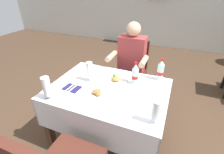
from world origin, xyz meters
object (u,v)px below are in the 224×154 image
object	(u,v)px
cola_bottle_primary	(160,71)
beer_glass_left	(90,71)
napkin_cutlery_set	(72,88)
beer_glass_right	(47,88)
beer_glass_middle	(156,113)
plate_near_camera	(96,94)
main_dining_table	(109,101)
seated_diner_far	(130,63)
chair_far_diner_seat	(131,69)
plate_far_diner	(116,80)
cola_bottle_secondary	(135,75)

from	to	relation	value
cola_bottle_primary	beer_glass_left	bearing A→B (deg)	-155.76
napkin_cutlery_set	beer_glass_right	bearing A→B (deg)	-114.26
beer_glass_middle	plate_near_camera	bearing A→B (deg)	165.50
main_dining_table	beer_glass_left	world-z (taller)	beer_glass_left
seated_diner_far	beer_glass_middle	xyz separation A→B (m)	(0.51, -1.04, 0.13)
main_dining_table	seated_diner_far	distance (m)	0.74
chair_far_diner_seat	beer_glass_left	bearing A→B (deg)	-107.61
plate_far_diner	cola_bottle_secondary	size ratio (longest dim) A/B	0.95
plate_far_diner	napkin_cutlery_set	size ratio (longest dim) A/B	1.25
main_dining_table	plate_far_diner	bearing A→B (deg)	81.09
plate_near_camera	beer_glass_left	world-z (taller)	beer_glass_left
beer_glass_middle	cola_bottle_secondary	xyz separation A→B (m)	(-0.30, 0.51, 0.01)
main_dining_table	beer_glass_right	distance (m)	0.65
cola_bottle_secondary	chair_far_diner_seat	bearing A→B (deg)	109.27
chair_far_diner_seat	beer_glass_middle	distance (m)	1.30
cola_bottle_primary	chair_far_diner_seat	bearing A→B (deg)	135.15
beer_glass_left	plate_far_diner	bearing A→B (deg)	18.49
beer_glass_right	cola_bottle_primary	size ratio (longest dim) A/B	0.88
main_dining_table	plate_near_camera	world-z (taller)	plate_near_camera
chair_far_diner_seat	cola_bottle_secondary	bearing A→B (deg)	-70.73
plate_near_camera	beer_glass_middle	world-z (taller)	beer_glass_middle
beer_glass_left	beer_glass_middle	bearing A→B (deg)	-25.85
chair_far_diner_seat	cola_bottle_secondary	size ratio (longest dim) A/B	3.85
plate_near_camera	cola_bottle_secondary	world-z (taller)	cola_bottle_secondary
plate_far_diner	beer_glass_left	distance (m)	0.30
plate_far_diner	beer_glass_right	bearing A→B (deg)	-131.92
main_dining_table	plate_near_camera	xyz separation A→B (m)	(-0.06, -0.16, 0.18)
beer_glass_middle	beer_glass_right	size ratio (longest dim) A/B	0.91
seated_diner_far	beer_glass_middle	world-z (taller)	seated_diner_far
plate_near_camera	cola_bottle_primary	xyz separation A→B (m)	(0.52, 0.54, 0.10)
chair_far_diner_seat	beer_glass_left	world-z (taller)	chair_far_diner_seat
main_dining_table	plate_near_camera	size ratio (longest dim) A/B	4.67
main_dining_table	beer_glass_right	bearing A→B (deg)	-140.20
seated_diner_far	cola_bottle_primary	world-z (taller)	seated_diner_far
seated_diner_far	plate_near_camera	bearing A→B (deg)	-95.04
beer_glass_right	cola_bottle_secondary	size ratio (longest dim) A/B	0.90
plate_far_diner	cola_bottle_primary	distance (m)	0.50
napkin_cutlery_set	plate_near_camera	bearing A→B (deg)	-2.39
beer_glass_left	napkin_cutlery_set	size ratio (longest dim) A/B	1.16
seated_diner_far	cola_bottle_secondary	bearing A→B (deg)	-68.80
beer_glass_left	beer_glass_right	distance (m)	0.48
napkin_cutlery_set	beer_glass_middle	bearing A→B (deg)	-10.61
seated_diner_far	beer_glass_left	world-z (taller)	seated_diner_far
plate_far_diner	plate_near_camera	bearing A→B (deg)	-105.17
plate_far_diner	seated_diner_far	bearing A→B (deg)	90.63
beer_glass_right	chair_far_diner_seat	bearing A→B (deg)	69.67
chair_far_diner_seat	napkin_cutlery_set	distance (m)	1.06
plate_far_diner	cola_bottle_secondary	xyz separation A→B (m)	(0.20, 0.04, 0.09)
beer_glass_middle	napkin_cutlery_set	bearing A→B (deg)	169.39
seated_diner_far	plate_near_camera	size ratio (longest dim) A/B	4.88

